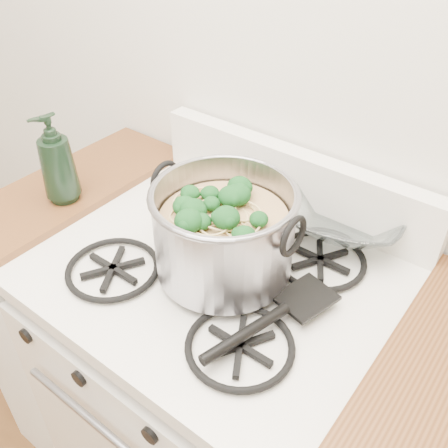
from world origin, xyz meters
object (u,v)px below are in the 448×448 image
spatula (306,295)px  glass_bowl (344,222)px  gas_range (218,393)px  stock_pot (224,233)px  bottle (56,159)px

spatula → glass_bowl: glass_bowl is taller
gas_range → stock_pot: 0.58m
spatula → glass_bowl: size_ratio=2.81×
spatula → bottle: size_ratio=1.34×
stock_pot → bottle: (-0.48, -0.04, 0.02)m
gas_range → bottle: size_ratio=4.00×
gas_range → spatula: (0.21, 0.02, 0.50)m
stock_pot → spatula: (0.19, 0.02, -0.08)m
stock_pot → glass_bowl: (0.14, 0.28, -0.08)m
stock_pot → spatula: stock_pot is taller
stock_pot → glass_bowl: stock_pot is taller
gas_range → glass_bowl: glass_bowl is taller
stock_pot → gas_range: bearing=171.7°
glass_bowl → stock_pot: bearing=-116.0°
glass_bowl → spatula: bearing=-79.2°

